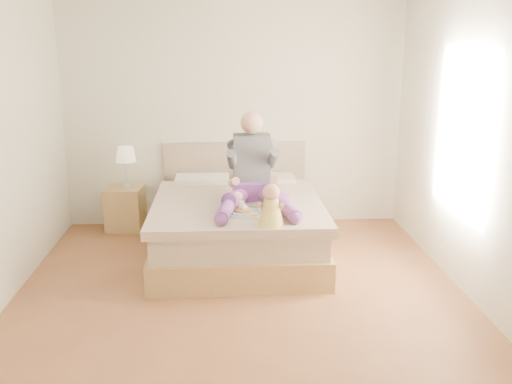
{
  "coord_description": "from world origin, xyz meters",
  "views": [
    {
      "loc": [
        -0.14,
        -4.66,
        2.2
      ],
      "look_at": [
        0.17,
        0.63,
        0.77
      ],
      "focal_mm": 40.0,
      "sensor_mm": 36.0,
      "label": 1
    }
  ],
  "objects": [
    {
      "name": "nightstand",
      "position": [
        -1.3,
        1.88,
        0.26
      ],
      "size": [
        0.46,
        0.42,
        0.51
      ],
      "rotation": [
        0.0,
        0.0,
        -0.11
      ],
      "color": "#9B7948",
      "rests_on": "ground"
    },
    {
      "name": "bed",
      "position": [
        0.0,
        1.08,
        0.32
      ],
      "size": [
        1.7,
        2.18,
        1.0
      ],
      "color": "#9B7948",
      "rests_on": "ground"
    },
    {
      "name": "room",
      "position": [
        0.08,
        0.01,
        1.51
      ],
      "size": [
        4.02,
        4.22,
        2.71
      ],
      "color": "brown",
      "rests_on": "ground"
    },
    {
      "name": "lamp",
      "position": [
        -1.26,
        1.88,
        0.88
      ],
      "size": [
        0.24,
        0.24,
        0.48
      ],
      "color": "silver",
      "rests_on": "nightstand"
    },
    {
      "name": "baby",
      "position": [
        0.28,
        0.11,
        0.76
      ],
      "size": [
        0.25,
        0.34,
        0.37
      ],
      "rotation": [
        0.0,
        0.0,
        -0.15
      ],
      "color": "#FAD64E",
      "rests_on": "bed"
    },
    {
      "name": "adult",
      "position": [
        0.16,
        0.84,
        0.88
      ],
      "size": [
        0.78,
        1.1,
        0.92
      ],
      "rotation": [
        0.0,
        0.0,
        0.01
      ],
      "color": "#6A3483",
      "rests_on": "bed"
    },
    {
      "name": "tray",
      "position": [
        0.13,
        0.44,
        0.64
      ],
      "size": [
        0.49,
        0.41,
        0.13
      ],
      "rotation": [
        0.0,
        0.0,
        -0.18
      ],
      "color": "silver",
      "rests_on": "bed"
    }
  ]
}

